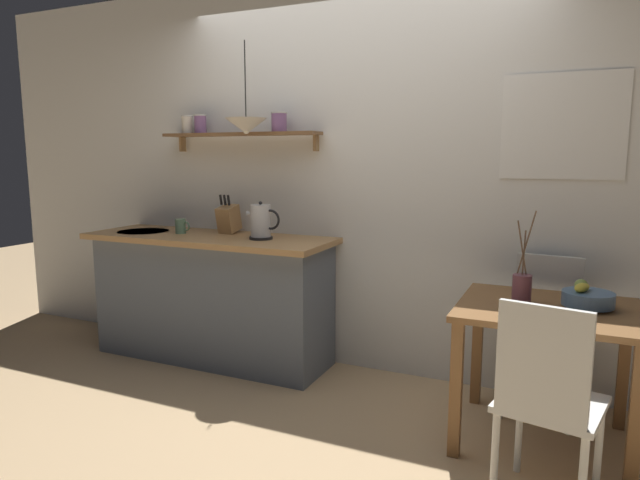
{
  "coord_description": "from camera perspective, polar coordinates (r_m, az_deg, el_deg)",
  "views": [
    {
      "loc": [
        1.35,
        -2.93,
        1.49
      ],
      "look_at": [
        -0.1,
        0.25,
        0.95
      ],
      "focal_mm": 31.09,
      "sensor_mm": 36.0,
      "label": 1
    }
  ],
  "objects": [
    {
      "name": "twig_vase",
      "position": [
        3.05,
        20.05,
        -4.62
      ],
      "size": [
        0.1,
        0.1,
        0.48
      ],
      "color": "brown",
      "rests_on": "dining_table"
    },
    {
      "name": "knife_block",
      "position": [
        4.11,
        -9.39,
        2.21
      ],
      "size": [
        0.12,
        0.18,
        0.29
      ],
      "color": "tan",
      "rests_on": "kitchen_counter"
    },
    {
      "name": "electric_kettle",
      "position": [
        3.79,
        -6.07,
        1.84
      ],
      "size": [
        0.25,
        0.16,
        0.26
      ],
      "color": "black",
      "rests_on": "kitchen_counter"
    },
    {
      "name": "dining_table",
      "position": [
        3.08,
        22.32,
        -8.55
      ],
      "size": [
        0.87,
        0.76,
        0.73
      ],
      "color": "brown",
      "rests_on": "ground_plane"
    },
    {
      "name": "back_wall",
      "position": [
        3.76,
        6.8,
        6.61
      ],
      "size": [
        6.8,
        0.11,
        2.7
      ],
      "color": "white",
      "rests_on": "ground_plane"
    },
    {
      "name": "pendant_lamp",
      "position": [
        3.79,
        -7.62,
        11.57
      ],
      "size": [
        0.28,
        0.28,
        0.6
      ],
      "color": "black"
    },
    {
      "name": "dining_chair_far",
      "position": [
        3.49,
        22.06,
        -8.12
      ],
      "size": [
        0.45,
        0.42,
        0.91
      ],
      "color": "silver",
      "rests_on": "ground_plane"
    },
    {
      "name": "fruit_bowl",
      "position": [
        3.1,
        25.8,
        -5.35
      ],
      "size": [
        0.25,
        0.25,
        0.14
      ],
      "color": "#51759E",
      "rests_on": "dining_table"
    },
    {
      "name": "wall_shelf",
      "position": [
        4.09,
        -8.67,
        11.12
      ],
      "size": [
        1.24,
        0.2,
        0.27
      ],
      "color": "brown"
    },
    {
      "name": "dining_chair_near",
      "position": [
        2.52,
        22.32,
        -14.69
      ],
      "size": [
        0.47,
        0.48,
        0.92
      ],
      "color": "white",
      "rests_on": "ground_plane"
    },
    {
      "name": "ground_plane",
      "position": [
        3.56,
        -0.21,
        -16.0
      ],
      "size": [
        14.0,
        14.0,
        0.0
      ],
      "primitive_type": "plane",
      "color": "tan"
    },
    {
      "name": "coffee_mug_by_sink",
      "position": [
        4.17,
        -14.12,
        1.39
      ],
      "size": [
        0.12,
        0.08,
        0.11
      ],
      "color": "slate",
      "rests_on": "kitchen_counter"
    },
    {
      "name": "kitchen_counter",
      "position": [
        4.14,
        -11.08,
        -5.72
      ],
      "size": [
        1.83,
        0.63,
        0.92
      ],
      "color": "slate",
      "rests_on": "ground_plane"
    }
  ]
}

